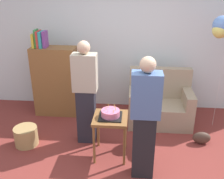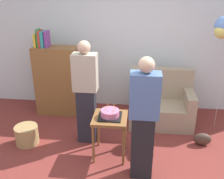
# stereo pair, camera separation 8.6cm
# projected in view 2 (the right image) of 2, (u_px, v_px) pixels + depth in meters

# --- Properties ---
(ground_plane) EXTENTS (8.00, 8.00, 0.00)m
(ground_plane) POSITION_uv_depth(u_px,v_px,m) (120.00, 169.00, 3.60)
(ground_plane) COLOR maroon
(wall_back) EXTENTS (6.00, 0.10, 2.70)m
(wall_back) POSITION_uv_depth(u_px,v_px,m) (130.00, 40.00, 4.94)
(wall_back) COLOR silver
(wall_back) RESTS_ON ground_plane
(couch) EXTENTS (1.10, 0.70, 0.96)m
(couch) POSITION_uv_depth(u_px,v_px,m) (161.00, 105.00, 4.66)
(couch) COLOR gray
(couch) RESTS_ON ground_plane
(bookshelf) EXTENTS (0.80, 0.36, 1.61)m
(bookshelf) POSITION_uv_depth(u_px,v_px,m) (57.00, 80.00, 4.88)
(bookshelf) COLOR brown
(bookshelf) RESTS_ON ground_plane
(side_table) EXTENTS (0.48, 0.48, 0.64)m
(side_table) POSITION_uv_depth(u_px,v_px,m) (110.00, 123.00, 3.68)
(side_table) COLOR brown
(side_table) RESTS_ON ground_plane
(birthday_cake) EXTENTS (0.32, 0.32, 0.16)m
(birthday_cake) POSITION_uv_depth(u_px,v_px,m) (110.00, 114.00, 3.62)
(birthday_cake) COLOR black
(birthday_cake) RESTS_ON side_table
(person_blowing_candles) EXTENTS (0.36, 0.22, 1.63)m
(person_blowing_candles) POSITION_uv_depth(u_px,v_px,m) (86.00, 93.00, 3.93)
(person_blowing_candles) COLOR #23232D
(person_blowing_candles) RESTS_ON ground_plane
(person_holding_cake) EXTENTS (0.36, 0.22, 1.63)m
(person_holding_cake) POSITION_uv_depth(u_px,v_px,m) (144.00, 120.00, 3.18)
(person_holding_cake) COLOR black
(person_holding_cake) RESTS_ON ground_plane
(wicker_basket) EXTENTS (0.36, 0.36, 0.30)m
(wicker_basket) POSITION_uv_depth(u_px,v_px,m) (27.00, 135.00, 4.11)
(wicker_basket) COLOR #A88451
(wicker_basket) RESTS_ON ground_plane
(handbag) EXTENTS (0.28, 0.14, 0.20)m
(handbag) POSITION_uv_depth(u_px,v_px,m) (202.00, 139.00, 4.09)
(handbag) COLOR #473328
(handbag) RESTS_ON ground_plane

